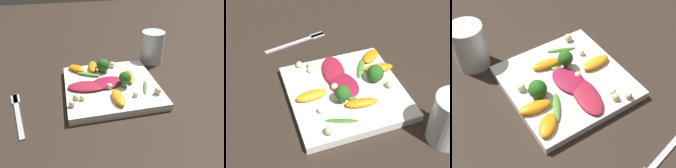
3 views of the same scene
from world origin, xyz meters
TOP-DOWN VIEW (x-y plane):
  - ground_plane at (0.00, 0.00)m, footprint 2.40×2.40m
  - plate at (0.00, 0.00)m, footprint 0.25×0.25m
  - drinking_glass at (0.18, 0.15)m, footprint 0.08×0.08m
  - fork at (-0.25, -0.04)m, footprint 0.05×0.18m
  - radicchio_leaf_0 at (-0.07, -0.01)m, footprint 0.11×0.07m
  - radicchio_leaf_1 at (-0.01, 0.00)m, footprint 0.10×0.07m
  - orange_segment_0 at (-0.09, 0.10)m, footprint 0.06×0.06m
  - orange_segment_1 at (-0.04, 0.10)m, footprint 0.04×0.07m
  - orange_segment_2 at (0.06, 0.02)m, footprint 0.03×0.07m
  - orange_segment_3 at (0.00, -0.08)m, footprint 0.03×0.07m
  - broccoli_floret_0 at (0.03, -0.02)m, footprint 0.03×0.03m
  - broccoli_floret_1 at (-0.01, 0.08)m, footprint 0.04×0.04m
  - arugula_sprig_0 at (-0.06, 0.06)m, footprint 0.07×0.05m
  - arugula_sprig_1 at (0.08, -0.04)m, footprint 0.03×0.07m
  - arugula_sprig_2 at (0.02, -0.01)m, footprint 0.09×0.06m
  - macadamia_nut_0 at (-0.10, -0.05)m, footprint 0.02×0.02m
  - macadamia_nut_1 at (-0.11, -0.08)m, footprint 0.02×0.02m
  - macadamia_nut_2 at (-0.09, -0.06)m, footprint 0.01×0.01m
  - macadamia_nut_3 at (0.05, -0.07)m, footprint 0.01×0.01m
  - macadamia_nut_4 at (-0.01, -0.02)m, footprint 0.02×0.02m
  - macadamia_nut_5 at (0.02, 0.10)m, footprint 0.02×0.02m
  - macadamia_nut_6 at (0.11, -0.07)m, footprint 0.02×0.02m

SIDE VIEW (x-z plane):
  - ground_plane at x=0.00m, z-range 0.00..0.00m
  - fork at x=-0.25m, z-range 0.00..0.01m
  - plate at x=0.00m, z-range 0.00..0.02m
  - arugula_sprig_1 at x=0.08m, z-range 0.02..0.02m
  - arugula_sprig_2 at x=0.02m, z-range 0.02..0.03m
  - arugula_sprig_0 at x=-0.06m, z-range 0.02..0.03m
  - radicchio_leaf_0 at x=-0.07m, z-range 0.02..0.03m
  - radicchio_leaf_1 at x=-0.01m, z-range 0.02..0.03m
  - macadamia_nut_3 at x=0.05m, z-range 0.02..0.03m
  - macadamia_nut_2 at x=-0.09m, z-range 0.02..0.03m
  - orange_segment_0 at x=-0.09m, z-range 0.02..0.03m
  - orange_segment_2 at x=0.06m, z-range 0.02..0.04m
  - macadamia_nut_1 at x=-0.11m, z-range 0.02..0.04m
  - macadamia_nut_0 at x=-0.10m, z-range 0.02..0.04m
  - macadamia_nut_4 at x=-0.01m, z-range 0.02..0.04m
  - orange_segment_3 at x=0.00m, z-range 0.02..0.04m
  - orange_segment_1 at x=-0.04m, z-range 0.02..0.04m
  - macadamia_nut_5 at x=0.02m, z-range 0.02..0.04m
  - macadamia_nut_6 at x=0.11m, z-range 0.02..0.04m
  - broccoli_floret_1 at x=-0.01m, z-range 0.02..0.06m
  - broccoli_floret_0 at x=0.03m, z-range 0.02..0.07m
  - drinking_glass at x=0.18m, z-range 0.00..0.11m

